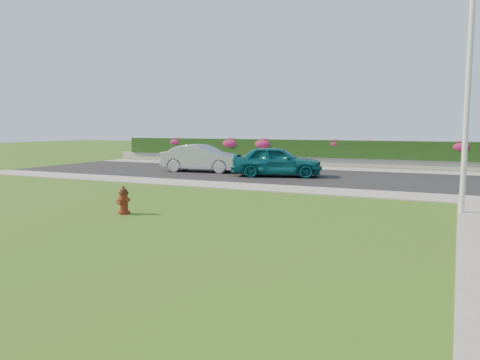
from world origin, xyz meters
The scene contains 16 objects.
ground centered at (0.00, 0.00, 0.00)m, with size 120.00×120.00×0.00m, color black.
street_far centered at (-5.00, 14.00, 0.02)m, with size 26.00×8.00×0.04m, color black.
sidewalk_far centered at (-6.00, 9.00, 0.02)m, with size 24.00×2.00×0.04m, color gray.
sidewalk_beyond centered at (-1.00, 19.00, 0.02)m, with size 34.00×2.00×0.04m, color gray.
retaining_wall centered at (-1.00, 20.50, 0.30)m, with size 34.00×0.40×0.60m, color gray.
hedge centered at (-1.00, 20.60, 1.15)m, with size 32.00×0.90×1.10m, color black.
fire_hydrant centered at (-2.94, 1.81, 0.39)m, with size 0.43×0.40×0.83m.
sedan_teal centered at (-2.42, 13.25, 0.82)m, with size 1.84×4.57×1.56m, color #0C565C.
sedan_silver centered at (-7.11, 13.83, 0.80)m, with size 1.61×4.61×1.52m, color #A1A3A8.
utility_pole centered at (6.10, 6.13, 3.08)m, with size 0.16×0.16×6.17m, color silver.
flower_clump_a centered at (-13.07, 20.50, 1.43)m, with size 1.34×0.86×0.67m, color #A61C5A.
flower_clump_b centered at (-8.55, 20.50, 1.40)m, with size 1.53×0.99×0.77m, color #A61C5A.
flower_clump_c centered at (-6.06, 20.50, 1.39)m, with size 1.56×1.00×0.78m, color #A61C5A.
flower_clump_d centered at (-1.22, 20.50, 1.47)m, with size 1.18×0.76×0.59m, color #A61C5A.
flower_clump_e centered at (1.01, 20.50, 1.49)m, with size 1.06×0.68×0.53m, color #A61C5A.
flower_clump_f centered at (6.08, 20.50, 1.42)m, with size 1.42×0.91×0.71m, color #A61C5A.
Camera 1 is at (5.94, -9.05, 2.57)m, focal length 35.00 mm.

